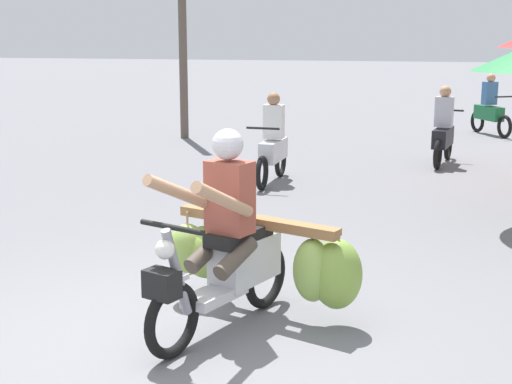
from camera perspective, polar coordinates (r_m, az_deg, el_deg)
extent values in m
plane|color=slate|center=(5.60, -7.22, -11.91)|extent=(120.00, 120.00, 0.00)
torus|color=black|center=(5.34, -6.49, -9.84)|extent=(0.26, 0.56, 0.56)
torus|color=black|center=(6.24, 0.73, -6.49)|extent=(0.26, 0.56, 0.56)
cube|color=silver|center=(5.69, -3.19, -7.95)|extent=(0.41, 0.61, 0.08)
cube|color=silver|center=(5.94, -0.86, -5.24)|extent=(0.48, 0.70, 0.36)
cube|color=black|center=(5.81, -1.32, -3.36)|extent=(0.44, 0.65, 0.10)
cylinder|color=gray|center=(5.27, -6.15, -6.22)|extent=(0.16, 0.29, 0.69)
cylinder|color=black|center=(5.14, -6.53, -2.73)|extent=(0.54, 0.22, 0.04)
sphere|color=silver|center=(5.12, -7.07, -4.43)|extent=(0.14, 0.14, 0.14)
cube|color=black|center=(5.17, -7.30, -7.08)|extent=(0.28, 0.23, 0.20)
cube|color=silver|center=(5.24, -6.57, -6.80)|extent=(0.19, 0.30, 0.04)
cube|color=olive|center=(5.98, -0.05, -2.32)|extent=(1.45, 0.59, 0.08)
cube|color=olive|center=(6.13, 0.90, -2.24)|extent=(1.30, 0.52, 0.06)
ellipsoid|color=#8AAD4C|center=(6.38, -5.30, -4.45)|extent=(0.38, 0.34, 0.45)
cylinder|color=#998459|center=(6.31, -5.35, -2.14)|extent=(0.02, 0.02, 0.14)
ellipsoid|color=#82A645|center=(6.39, -3.89, -4.64)|extent=(0.58, 0.57, 0.46)
cylinder|color=#998459|center=(6.32, -3.93, -2.22)|extent=(0.02, 0.02, 0.16)
ellipsoid|color=#7DA03F|center=(5.81, 6.27, -6.33)|extent=(0.45, 0.41, 0.56)
cylinder|color=#998459|center=(5.72, 6.33, -3.46)|extent=(0.02, 0.02, 0.10)
ellipsoid|color=#8BAF4E|center=(5.82, 4.41, -6.05)|extent=(0.41, 0.40, 0.51)
cylinder|color=#998459|center=(5.73, 4.46, -3.42)|extent=(0.02, 0.02, 0.10)
cube|color=#994738|center=(5.64, -2.05, -0.39)|extent=(0.39, 0.32, 0.56)
sphere|color=silver|center=(5.55, -2.20, 3.71)|extent=(0.24, 0.24, 0.24)
cylinder|color=tan|center=(5.24, -2.53, -0.63)|extent=(0.27, 0.72, 0.39)
cylinder|color=tan|center=(5.48, -5.80, -0.12)|extent=(0.37, 0.70, 0.39)
cylinder|color=#4C4238|center=(5.57, -1.58, -5.11)|extent=(0.27, 0.46, 0.27)
cylinder|color=#4C4238|center=(5.74, -3.86, -4.64)|extent=(0.27, 0.46, 0.27)
torus|color=black|center=(14.03, 14.65, 3.48)|extent=(0.16, 0.53, 0.52)
torus|color=black|center=(12.95, 13.89, 2.83)|extent=(0.16, 0.53, 0.52)
cube|color=black|center=(13.36, 14.27, 4.13)|extent=(0.37, 0.93, 0.32)
cylinder|color=black|center=(13.90, 14.76, 6.14)|extent=(0.50, 0.11, 0.04)
cube|color=#B2B7C6|center=(13.29, 14.35, 6.04)|extent=(0.33, 0.24, 0.52)
sphere|color=tan|center=(13.28, 14.45, 7.55)|extent=(0.20, 0.20, 0.20)
torus|color=black|center=(10.89, 0.46, 1.48)|extent=(0.09, 0.52, 0.52)
torus|color=black|center=(11.94, 1.91, 2.41)|extent=(0.09, 0.52, 0.52)
cube|color=silver|center=(11.47, 1.35, 3.23)|extent=(0.26, 0.91, 0.32)
cylinder|color=black|center=(10.84, 0.54, 4.96)|extent=(0.50, 0.05, 0.04)
cube|color=silver|center=(11.43, 1.39, 5.48)|extent=(0.30, 0.21, 0.52)
sphere|color=#9E7051|center=(11.37, 1.37, 7.22)|extent=(0.20, 0.20, 0.20)
torus|color=black|center=(17.31, 18.68, 4.81)|extent=(0.33, 0.49, 0.52)
torus|color=black|center=(18.22, 16.76, 5.27)|extent=(0.33, 0.49, 0.52)
cube|color=#196638|center=(17.82, 17.57, 5.85)|extent=(0.66, 0.90, 0.32)
cylinder|color=black|center=(17.29, 18.74, 7.00)|extent=(0.45, 0.28, 0.04)
cube|color=#386699|center=(17.80, 17.63, 7.30)|extent=(0.36, 0.32, 0.52)
sphere|color=tan|center=(17.76, 17.74, 8.42)|extent=(0.20, 0.20, 0.20)
cylinder|color=brown|center=(16.43, -5.73, 13.69)|extent=(0.18, 0.18, 5.47)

